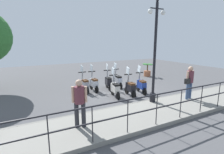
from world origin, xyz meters
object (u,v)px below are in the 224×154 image
Objects in this scene: scooter_near_1 at (130,87)px; scooter_near_2 at (115,88)px; scooter_far_1 at (108,82)px; potted_palm at (147,71)px; scooter_far_3 at (84,84)px; lamp_post_near at (154,59)px; scooter_near_0 at (141,85)px; scooter_far_0 at (117,80)px; pedestrian_distant at (80,100)px; scooter_far_2 at (94,83)px; pedestrian_with_bag at (190,80)px.

scooter_near_1 is 1.00× the size of scooter_near_2.
scooter_near_1 and scooter_far_1 have the same top height.
scooter_far_1 is at bearing 21.35° from scooter_near_1.
potted_palm is 0.69× the size of scooter_far_3.
scooter_near_0 is (1.70, -0.64, -1.64)m from lamp_post_near.
scooter_near_0 is at bearing -123.67° from scooter_far_3.
lamp_post_near reaches higher than scooter_near_2.
scooter_near_2 is at bearing -147.40° from scooter_far_3.
scooter_far_0 is at bearing -92.26° from scooter_far_3.
scooter_far_1 is at bearing 11.24° from lamp_post_near.
pedestrian_distant is 1.03× the size of scooter_far_3.
scooter_near_0 is at bearing -127.20° from scooter_far_1.
lamp_post_near is 2.89× the size of scooter_far_3.
scooter_near_0 and scooter_far_2 have the same top height.
scooter_far_0 and scooter_far_1 have the same top height.
scooter_near_1 is 2.24m from scooter_far_2.
scooter_near_2 reaches higher than potted_palm.
pedestrian_with_bag is at bearing 159.10° from potted_palm.
lamp_post_near is 4.31m from scooter_far_3.
pedestrian_distant is 4.68m from scooter_far_2.
scooter_near_2 is at bearing 98.38° from scooter_near_0.
scooter_far_2 is at bearing 109.65° from potted_palm.
pedestrian_with_bag is 5.13m from scooter_far_2.
pedestrian_with_bag reaches higher than scooter_far_0.
lamp_post_near is 2.89× the size of scooter_far_1.
lamp_post_near reaches higher than scooter_near_0.
lamp_post_near is 2.45m from scooter_near_0.
scooter_near_1 is 0.83m from scooter_near_2.
pedestrian_with_bag is at bearing -133.76° from scooter_far_1.
scooter_near_1 is (-3.76, 4.20, 0.04)m from potted_palm.
potted_palm is 6.44m from scooter_far_3.
scooter_near_2 is (0.21, 0.81, 0.00)m from scooter_near_1.
lamp_post_near is at bearing -178.56° from scooter_far_0.
pedestrian_with_bag is 1.03× the size of scooter_far_3.
potted_palm is 5.91m from scooter_far_2.
scooter_far_0 is at bearing 17.94° from pedestrian_with_bag.
scooter_near_2 is (1.76, 1.01, -1.64)m from lamp_post_near.
scooter_far_1 is at bearing -93.99° from scooter_far_2.
scooter_far_3 is at bearing 53.70° from scooter_near_1.
scooter_far_3 is at bearing 92.66° from scooter_far_0.
scooter_near_2 is 1.00× the size of scooter_far_0.
scooter_near_1 is at bearing 174.52° from scooter_far_0.
pedestrian_distant is 4.26m from scooter_near_1.
scooter_far_3 is at bearing 32.47° from lamp_post_near.
pedestrian_distant is 5.64m from scooter_far_0.
scooter_near_0 is at bearing -158.47° from scooter_far_0.
scooter_far_2 is 0.57m from scooter_far_3.
potted_palm is 5.64m from scooter_near_1.
lamp_post_near is at bearing -166.03° from scooter_near_1.
scooter_far_2 is at bearing -95.87° from scooter_far_3.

